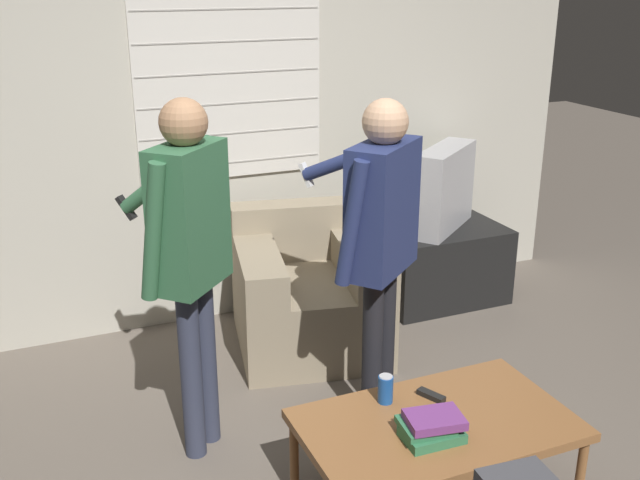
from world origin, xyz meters
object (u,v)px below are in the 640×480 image
(book_stack, at_px, (431,427))
(soda_can, at_px, (385,389))
(armchair_beige, at_px, (308,292))
(tv, at_px, (443,189))
(person_right_standing, at_px, (380,226))
(person_left_standing, at_px, (189,240))
(spare_remote, at_px, (431,395))
(coffee_table, at_px, (437,428))

(book_stack, height_order, soda_can, soda_can)
(armchair_beige, distance_m, tv, 1.20)
(tv, xyz_separation_m, book_stack, (-1.24, -1.95, -0.33))
(tv, bearing_deg, person_right_standing, 8.66)
(person_left_standing, relative_size, person_right_standing, 1.02)
(spare_remote, bearing_deg, coffee_table, -137.14)
(tv, bearing_deg, person_left_standing, -10.50)
(soda_can, bearing_deg, person_right_standing, 66.99)
(armchair_beige, distance_m, soda_can, 1.42)
(book_stack, bearing_deg, person_right_standing, 78.46)
(armchair_beige, bearing_deg, person_left_standing, 53.46)
(coffee_table, relative_size, book_stack, 4.36)
(armchair_beige, xyz_separation_m, book_stack, (-0.17, -1.70, 0.14))
(person_left_standing, xyz_separation_m, soda_can, (0.68, -0.60, -0.58))
(spare_remote, bearing_deg, person_right_standing, 65.32)
(armchair_beige, relative_size, tv, 1.65)
(book_stack, bearing_deg, coffee_table, 47.35)
(book_stack, bearing_deg, tv, 57.44)
(person_left_standing, distance_m, soda_can, 1.07)
(book_stack, height_order, spare_remote, book_stack)
(person_left_standing, bearing_deg, soda_can, -86.93)
(person_left_standing, height_order, soda_can, person_left_standing)
(book_stack, bearing_deg, armchair_beige, 84.43)
(person_left_standing, height_order, person_right_standing, person_left_standing)
(coffee_table, xyz_separation_m, person_right_standing, (0.07, 0.69, 0.66))
(person_left_standing, xyz_separation_m, person_right_standing, (0.88, -0.13, -0.01))
(person_right_standing, bearing_deg, coffee_table, -135.16)
(tv, distance_m, spare_remote, 2.04)
(person_left_standing, height_order, book_stack, person_left_standing)
(person_right_standing, xyz_separation_m, soda_can, (-0.20, -0.48, -0.56))
(tv, height_order, spare_remote, tv)
(person_right_standing, relative_size, soda_can, 13.06)
(coffee_table, height_order, tv, tv)
(coffee_table, xyz_separation_m, person_left_standing, (-0.81, 0.82, 0.67))
(person_right_standing, relative_size, spare_remote, 12.19)
(coffee_table, xyz_separation_m, soda_can, (-0.13, 0.21, 0.10))
(armchair_beige, height_order, person_left_standing, person_left_standing)
(tv, relative_size, person_right_standing, 0.39)
(tv, bearing_deg, spare_remote, 18.88)
(coffee_table, bearing_deg, tv, 58.04)
(armchair_beige, height_order, coffee_table, armchair_beige)
(tv, distance_m, book_stack, 2.34)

